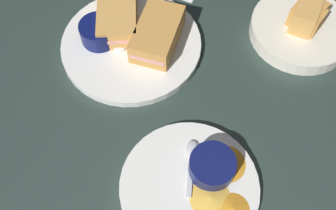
{
  "coord_description": "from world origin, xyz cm",
  "views": [
    {
      "loc": [
        38.77,
        11.69,
        62.79
      ],
      "look_at": [
        6.21,
        3.13,
        3.0
      ],
      "focal_mm": 41.59,
      "sensor_mm": 36.0,
      "label": 1
    }
  ],
  "objects": [
    {
      "name": "plantain_chip_scatter",
      "position": [
        18.81,
        14.83,
        1.9
      ],
      "size": [
        18.34,
        11.71,
        0.6
      ],
      "color": "orange",
      "rests_on": "plate_chips_companion"
    },
    {
      "name": "bread_basket_rear",
      "position": [
        -18.42,
        24.54,
        2.4
      ],
      "size": [
        20.43,
        20.43,
        8.14
      ],
      "color": "silver",
      "rests_on": "ground_plane"
    },
    {
      "name": "sandwich_half_near",
      "position": [
        -7.99,
        -2.71,
        4.0
      ],
      "size": [
        13.54,
        8.13,
        4.8
      ],
      "color": "#C68C42",
      "rests_on": "plate_sandwich_main"
    },
    {
      "name": "plate_sandwich_main",
      "position": [
        -6.56,
        -7.83,
        0.8
      ],
      "size": [
        27.94,
        27.94,
        1.6
      ],
      "primitive_type": "cylinder",
      "color": "white",
      "rests_on": "ground_plane"
    },
    {
      "name": "ramekin_light_gravy",
      "position": [
        15.56,
        12.94,
        3.48
      ],
      "size": [
        7.59,
        7.59,
        3.49
      ],
      "color": "#0C144C",
      "rests_on": "plate_chips_companion"
    },
    {
      "name": "ground_plane",
      "position": [
        0.0,
        0.0,
        -1.5
      ],
      "size": [
        110.0,
        110.0,
        3.0
      ],
      "primitive_type": "cube",
      "color": "#283833"
    },
    {
      "name": "plate_chips_companion",
      "position": [
        18.98,
        10.08,
        0.8
      ],
      "size": [
        22.85,
        22.85,
        1.6
      ],
      "primitive_type": "cylinder",
      "color": "white",
      "rests_on": "ground_plane"
    },
    {
      "name": "ramekin_dark_sauce",
      "position": [
        -5.83,
        -14.07,
        3.75
      ],
      "size": [
        7.3,
        7.3,
        4.01
      ],
      "color": "#0C144C",
      "rests_on": "plate_sandwich_main"
    },
    {
      "name": "spoon_by_dark_ramekin",
      "position": [
        -4.33,
        -8.56,
        1.96
      ],
      "size": [
        4.04,
        9.9,
        0.8
      ],
      "color": "silver",
      "rests_on": "plate_sandwich_main"
    },
    {
      "name": "spoon_by_gravy_ramekin",
      "position": [
        14.18,
        9.31,
        1.96
      ],
      "size": [
        9.96,
        3.04,
        0.8
      ],
      "color": "silver",
      "rests_on": "plate_chips_companion"
    },
    {
      "name": "sandwich_half_far",
      "position": [
        -10.27,
        -11.62,
        4.0
      ],
      "size": [
        14.76,
        11.19,
        4.8
      ],
      "color": "tan",
      "rests_on": "plate_sandwich_main"
    }
  ]
}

